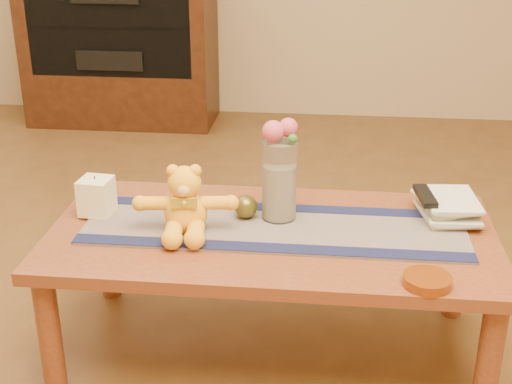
# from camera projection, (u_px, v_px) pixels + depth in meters

# --- Properties ---
(floor) EXTENTS (5.50, 5.50, 0.00)m
(floor) POSITION_uv_depth(u_px,v_px,m) (271.00, 349.00, 2.40)
(floor) COLOR #583819
(floor) RESTS_ON ground
(coffee_table_top) EXTENTS (1.40, 0.70, 0.04)m
(coffee_table_top) POSITION_uv_depth(u_px,v_px,m) (272.00, 236.00, 2.23)
(coffee_table_top) COLOR #622B17
(coffee_table_top) RESTS_ON floor
(table_leg_fl) EXTENTS (0.07, 0.07, 0.41)m
(table_leg_fl) POSITION_uv_depth(u_px,v_px,m) (50.00, 337.00, 2.11)
(table_leg_fl) COLOR #622B17
(table_leg_fl) RESTS_ON floor
(table_leg_fr) EXTENTS (0.07, 0.07, 0.41)m
(table_leg_fr) POSITION_uv_depth(u_px,v_px,m) (488.00, 365.00, 1.99)
(table_leg_fr) COLOR #622B17
(table_leg_fr) RESTS_ON floor
(table_leg_bl) EXTENTS (0.07, 0.07, 0.41)m
(table_leg_bl) POSITION_uv_depth(u_px,v_px,m) (108.00, 247.00, 2.64)
(table_leg_bl) COLOR #622B17
(table_leg_bl) RESTS_ON floor
(table_leg_br) EXTENTS (0.07, 0.07, 0.41)m
(table_leg_br) POSITION_uv_depth(u_px,v_px,m) (457.00, 265.00, 2.52)
(table_leg_br) COLOR #622B17
(table_leg_br) RESTS_ON floor
(persian_runner) EXTENTS (1.20, 0.35, 0.01)m
(persian_runner) POSITION_uv_depth(u_px,v_px,m) (274.00, 228.00, 2.23)
(persian_runner) COLOR #171B42
(persian_runner) RESTS_ON coffee_table_top
(runner_border_near) EXTENTS (1.20, 0.06, 0.00)m
(runner_border_near) POSITION_uv_depth(u_px,v_px,m) (270.00, 248.00, 2.09)
(runner_border_near) COLOR #14173D
(runner_border_near) RESTS_ON persian_runner
(runner_border_far) EXTENTS (1.20, 0.06, 0.00)m
(runner_border_far) POSITION_uv_depth(u_px,v_px,m) (278.00, 207.00, 2.36)
(runner_border_far) COLOR #14173D
(runner_border_far) RESTS_ON persian_runner
(teddy_bear) EXTENTS (0.33, 0.28, 0.21)m
(teddy_bear) POSITION_uv_depth(u_px,v_px,m) (185.00, 199.00, 2.17)
(teddy_bear) COLOR yellow
(teddy_bear) RESTS_ON persian_runner
(pillar_candle) EXTENTS (0.11, 0.11, 0.12)m
(pillar_candle) POSITION_uv_depth(u_px,v_px,m) (96.00, 196.00, 2.30)
(pillar_candle) COLOR #FFEFBB
(pillar_candle) RESTS_ON persian_runner
(candle_wick) EXTENTS (0.00, 0.00, 0.01)m
(candle_wick) POSITION_uv_depth(u_px,v_px,m) (95.00, 177.00, 2.27)
(candle_wick) COLOR black
(candle_wick) RESTS_ON pillar_candle
(glass_vase) EXTENTS (0.11, 0.11, 0.26)m
(glass_vase) POSITION_uv_depth(u_px,v_px,m) (279.00, 180.00, 2.24)
(glass_vase) COLOR silver
(glass_vase) RESTS_ON persian_runner
(potpourri_fill) EXTENTS (0.09, 0.09, 0.18)m
(potpourri_fill) POSITION_uv_depth(u_px,v_px,m) (279.00, 192.00, 2.25)
(potpourri_fill) COLOR beige
(potpourri_fill) RESTS_ON glass_vase
(rose_left) EXTENTS (0.07, 0.07, 0.07)m
(rose_left) POSITION_uv_depth(u_px,v_px,m) (273.00, 132.00, 2.17)
(rose_left) COLOR #C44559
(rose_left) RESTS_ON glass_vase
(rose_right) EXTENTS (0.06, 0.06, 0.06)m
(rose_right) POSITION_uv_depth(u_px,v_px,m) (288.00, 127.00, 2.17)
(rose_right) COLOR #C44559
(rose_right) RESTS_ON glass_vase
(blue_flower_back) EXTENTS (0.04, 0.04, 0.04)m
(blue_flower_back) POSITION_uv_depth(u_px,v_px,m) (284.00, 130.00, 2.21)
(blue_flower_back) COLOR #4F6BAC
(blue_flower_back) RESTS_ON glass_vase
(blue_flower_side) EXTENTS (0.04, 0.04, 0.04)m
(blue_flower_side) POSITION_uv_depth(u_px,v_px,m) (271.00, 133.00, 2.20)
(blue_flower_side) COLOR #4F6BAC
(blue_flower_side) RESTS_ON glass_vase
(leaf_sprig) EXTENTS (0.03, 0.03, 0.03)m
(leaf_sprig) POSITION_uv_depth(u_px,v_px,m) (292.00, 139.00, 2.16)
(leaf_sprig) COLOR #33662D
(leaf_sprig) RESTS_ON glass_vase
(bronze_ball) EXTENTS (0.09, 0.09, 0.08)m
(bronze_ball) POSITION_uv_depth(u_px,v_px,m) (246.00, 207.00, 2.27)
(bronze_ball) COLOR brown
(bronze_ball) RESTS_ON persian_runner
(book_bottom) EXTENTS (0.20, 0.25, 0.02)m
(book_bottom) POSITION_uv_depth(u_px,v_px,m) (422.00, 216.00, 2.30)
(book_bottom) COLOR beige
(book_bottom) RESTS_ON coffee_table_top
(book_lower) EXTENTS (0.17, 0.23, 0.02)m
(book_lower) POSITION_uv_depth(u_px,v_px,m) (425.00, 211.00, 2.28)
(book_lower) COLOR beige
(book_lower) RESTS_ON book_bottom
(book_upper) EXTENTS (0.21, 0.26, 0.02)m
(book_upper) POSITION_uv_depth(u_px,v_px,m) (421.00, 205.00, 2.28)
(book_upper) COLOR beige
(book_upper) RESTS_ON book_lower
(book_top) EXTENTS (0.18, 0.24, 0.02)m
(book_top) POSITION_uv_depth(u_px,v_px,m) (425.00, 200.00, 2.27)
(book_top) COLOR beige
(book_top) RESTS_ON book_upper
(tv_remote) EXTENTS (0.06, 0.16, 0.02)m
(tv_remote) POSITION_uv_depth(u_px,v_px,m) (425.00, 196.00, 2.26)
(tv_remote) COLOR black
(tv_remote) RESTS_ON book_top
(amber_dish) EXTENTS (0.16, 0.16, 0.03)m
(amber_dish) POSITION_uv_depth(u_px,v_px,m) (427.00, 281.00, 1.91)
(amber_dish) COLOR #BF5914
(amber_dish) RESTS_ON coffee_table_top
(media_cabinet) EXTENTS (1.20, 0.50, 1.10)m
(media_cabinet) POSITION_uv_depth(u_px,v_px,m) (120.00, 38.00, 4.56)
(media_cabinet) COLOR black
(media_cabinet) RESTS_ON floor
(cabinet_cavity) EXTENTS (1.02, 0.03, 0.61)m
(cabinet_cavity) POSITION_uv_depth(u_px,v_px,m) (108.00, 28.00, 4.30)
(cabinet_cavity) COLOR black
(cabinet_cavity) RESTS_ON media_cabinet
(cabinet_shelf) EXTENTS (1.02, 0.20, 0.02)m
(cabinet_shelf) POSITION_uv_depth(u_px,v_px,m) (112.00, 25.00, 4.38)
(cabinet_shelf) COLOR black
(cabinet_shelf) RESTS_ON media_cabinet
(stereo_lower) EXTENTS (0.42, 0.28, 0.12)m
(stereo_lower) POSITION_uv_depth(u_px,v_px,m) (116.00, 56.00, 4.48)
(stereo_lower) COLOR black
(stereo_lower) RESTS_ON media_cabinet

